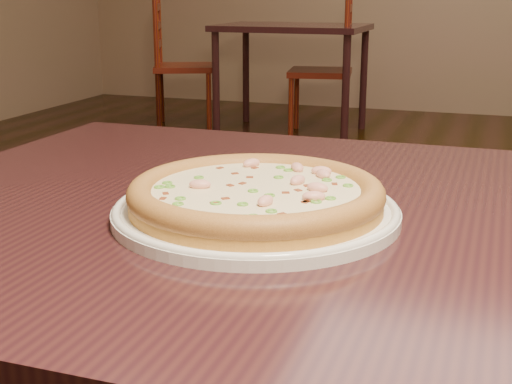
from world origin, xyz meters
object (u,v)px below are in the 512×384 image
(chair_a, at_px, (176,66))
(hero_table, at_px, (369,298))
(chair_b, at_px, (328,71))
(plate, at_px, (256,211))
(pizza, at_px, (256,195))
(bg_table_left, at_px, (292,39))

(chair_a, bearing_deg, hero_table, -61.76)
(hero_table, bearing_deg, chair_b, 104.18)
(plate, relative_size, chair_b, 0.33)
(hero_table, distance_m, chair_a, 4.56)
(hero_table, height_order, pizza, pizza)
(hero_table, relative_size, plate, 3.82)
(pizza, distance_m, chair_b, 4.24)
(hero_table, height_order, chair_b, chair_b)
(pizza, distance_m, chair_a, 4.56)
(plate, distance_m, chair_b, 4.24)
(pizza, height_order, bg_table_left, pizza)
(pizza, height_order, chair_b, chair_b)
(bg_table_left, relative_size, chair_a, 1.05)
(hero_table, height_order, bg_table_left, same)
(plate, relative_size, pizza, 1.12)
(plate, bearing_deg, bg_table_left, 105.86)
(hero_table, relative_size, bg_table_left, 1.20)
(hero_table, relative_size, chair_b, 1.26)
(chair_a, bearing_deg, plate, -63.39)
(hero_table, xyz_separation_m, bg_table_left, (-1.29, 4.06, 0.00))
(pizza, relative_size, bg_table_left, 0.28)
(bg_table_left, bearing_deg, hero_table, -72.41)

